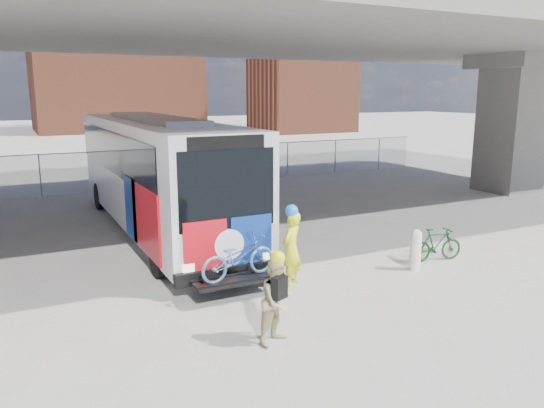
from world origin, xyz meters
TOP-DOWN VIEW (x-y plane):
  - ground at (0.00, 0.00)m, footprint 160.00×160.00m
  - bus at (-2.00, 4.22)m, footprint 2.67×13.00m
  - overpass at (0.00, 4.00)m, footprint 40.00×16.00m
  - chainlink_fence at (0.00, 12.00)m, footprint 30.00×0.06m
  - brick_buildings at (1.23, 48.23)m, footprint 54.00×22.00m
  - smokestack at (14.00, 55.00)m, footprint 2.20×2.20m
  - bollard at (2.75, -2.60)m, footprint 0.28×0.28m
  - cyclist_hivis at (-0.56, -2.10)m, footprint 0.76×0.72m
  - cyclist_tan at (-2.18, -4.53)m, footprint 0.93×0.84m
  - bike_parked at (3.73, -2.30)m, footprint 1.55×0.69m

SIDE VIEW (x-z plane):
  - ground at x=0.00m, z-range 0.00..0.00m
  - bike_parked at x=3.73m, z-range 0.00..0.90m
  - bollard at x=2.75m, z-range 0.04..1.09m
  - cyclist_tan at x=-2.18m, z-range -0.05..1.66m
  - cyclist_hivis at x=-0.56m, z-range -0.04..1.89m
  - chainlink_fence at x=0.00m, z-range -13.58..16.42m
  - bus at x=-2.00m, z-range 0.26..3.95m
  - brick_buildings at x=1.23m, z-range -0.58..11.42m
  - overpass at x=0.00m, z-range 2.57..10.52m
  - smokestack at x=14.00m, z-range 0.00..25.00m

